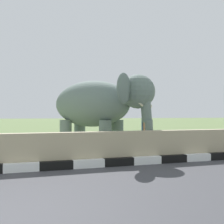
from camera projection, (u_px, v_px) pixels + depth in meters
barrier_parapet at (59, 150)px, 7.88m from camera, size 28.00×0.36×1.00m
elephant at (100, 105)px, 10.15m from camera, size 3.80×3.87×2.87m
person_handler at (147, 130)px, 10.21m from camera, size 0.52×0.49×1.66m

